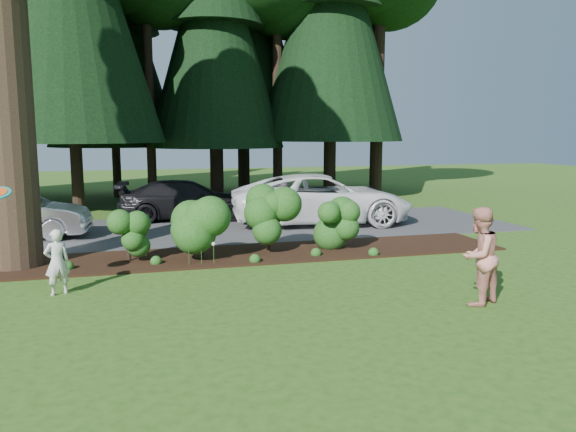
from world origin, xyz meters
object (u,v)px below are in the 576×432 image
object	(u,v)px
car_white_suv	(322,199)
child	(57,262)
car_dark_suv	(187,200)
adult	(479,256)
car_silver_wagon	(13,215)

from	to	relation	value
car_white_suv	child	world-z (taller)	car_white_suv
car_white_suv	car_dark_suv	size ratio (longest dim) A/B	1.27
adult	car_silver_wagon	bearing A→B (deg)	-68.82
car_dark_suv	child	bearing A→B (deg)	165.11
car_silver_wagon	car_white_suv	xyz separation A→B (m)	(9.87, 0.25, 0.15)
car_silver_wagon	child	xyz separation A→B (m)	(2.02, -6.59, -0.09)
car_white_suv	child	bearing A→B (deg)	138.47
car_white_suv	car_dark_suv	distance (m)	5.00
car_silver_wagon	car_white_suv	size ratio (longest dim) A/B	0.70
car_dark_suv	child	size ratio (longest dim) A/B	3.76
car_white_suv	child	size ratio (longest dim) A/B	4.75
car_white_suv	child	xyz separation A→B (m)	(-7.86, -6.84, -0.24)
car_silver_wagon	car_dark_suv	bearing A→B (deg)	-60.27
car_white_suv	adult	size ratio (longest dim) A/B	3.41
car_silver_wagon	adult	world-z (taller)	adult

